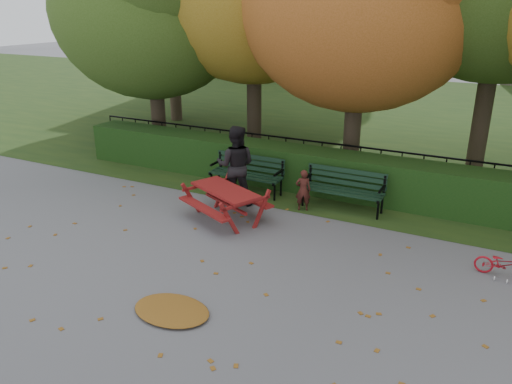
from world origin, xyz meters
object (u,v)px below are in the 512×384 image
at_px(bench_left, 248,171).
at_px(child, 303,190).
at_px(bicycle, 504,264).
at_px(adult, 236,165).
at_px(picnic_table, 225,196).
at_px(bench_right, 344,186).

height_order(bench_left, child, child).
relative_size(bench_left, bicycle, 1.97).
height_order(child, adult, adult).
bearing_deg(child, adult, -11.78).
relative_size(picnic_table, child, 2.16).
bearing_deg(bench_right, adult, -160.58).
bearing_deg(bench_right, bench_left, 180.00).
relative_size(child, bicycle, 1.03).
distance_m(child, bicycle, 4.24).
distance_m(bench_right, bicycle, 3.72).
relative_size(bench_left, bench_right, 1.00).
relative_size(picnic_table, adult, 1.12).
bearing_deg(adult, child, 172.82).
bearing_deg(adult, bench_left, -99.32).
xyz_separation_m(picnic_table, child, (1.26, 1.22, -0.07)).
height_order(bench_right, adult, adult).
relative_size(bench_right, bicycle, 1.97).
bearing_deg(bench_right, bicycle, -27.16).
bearing_deg(bicycle, child, 77.41).
distance_m(picnic_table, child, 1.75).
distance_m(bench_right, child, 0.91).
relative_size(bench_right, child, 1.92).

